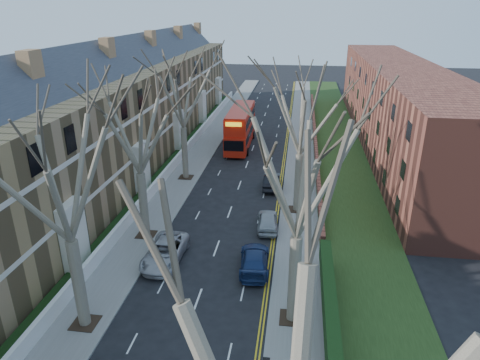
% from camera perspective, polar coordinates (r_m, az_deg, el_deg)
% --- Properties ---
extents(pavement_left, '(3.00, 102.00, 0.12)m').
position_cam_1_polar(pavement_left, '(54.45, -4.57, 4.61)').
color(pavement_left, slate).
rests_on(pavement_left, ground).
extents(pavement_right, '(3.00, 102.00, 0.12)m').
position_cam_1_polar(pavement_right, '(53.23, 8.18, 4.03)').
color(pavement_right, slate).
rests_on(pavement_right, ground).
extents(terrace_left, '(9.70, 78.00, 13.60)m').
position_cam_1_polar(terrace_left, '(47.99, -15.90, 8.19)').
color(terrace_left, '#96794C').
rests_on(terrace_left, ground).
extents(flats_right, '(13.97, 54.00, 10.00)m').
position_cam_1_polar(flats_right, '(57.09, 20.21, 9.26)').
color(flats_right, brown).
rests_on(flats_right, ground).
extents(front_wall_left, '(0.30, 78.00, 1.00)m').
position_cam_1_polar(front_wall_left, '(47.35, -8.60, 2.39)').
color(front_wall_left, white).
rests_on(front_wall_left, ground).
extents(grass_verge_right, '(6.00, 102.00, 0.06)m').
position_cam_1_polar(grass_verge_right, '(53.43, 13.02, 3.85)').
color(grass_verge_right, '#203613').
rests_on(grass_verge_right, ground).
extents(tree_left_mid, '(10.50, 10.50, 14.71)m').
position_cam_1_polar(tree_left_mid, '(22.00, -23.10, 1.96)').
color(tree_left_mid, '#6C604D').
rests_on(tree_left_mid, ground).
extents(tree_left_far, '(10.15, 10.15, 14.22)m').
position_cam_1_polar(tree_left_far, '(30.67, -13.77, 7.90)').
color(tree_left_far, '#6C604D').
rests_on(tree_left_far, ground).
extents(tree_left_dist, '(10.50, 10.50, 14.71)m').
position_cam_1_polar(tree_left_dist, '(41.75, -7.84, 12.47)').
color(tree_left_dist, '#6C604D').
rests_on(tree_left_dist, ground).
extents(tree_right_mid, '(10.50, 10.50, 14.71)m').
position_cam_1_polar(tree_right_mid, '(20.82, 8.13, 2.48)').
color(tree_right_mid, '#6C604D').
rests_on(tree_right_mid, ground).
extents(tree_right_far, '(10.15, 10.15, 14.22)m').
position_cam_1_polar(tree_right_far, '(34.40, 8.30, 9.82)').
color(tree_right_far, '#6C604D').
rests_on(tree_right_far, ground).
extents(double_decker_bus, '(2.95, 11.26, 4.69)m').
position_cam_1_polar(double_decker_bus, '(53.61, 0.06, 6.90)').
color(double_decker_bus, red).
rests_on(double_decker_bus, ground).
extents(car_left_far, '(2.41, 5.21, 1.44)m').
position_cam_1_polar(car_left_far, '(30.41, -9.98, -9.42)').
color(car_left_far, '#A6A5AB').
rests_on(car_left_far, ground).
extents(car_right_near, '(2.28, 4.84, 1.37)m').
position_cam_1_polar(car_right_near, '(29.22, 1.93, -10.58)').
color(car_right_near, navy).
rests_on(car_right_near, ground).
extents(car_right_mid, '(1.92, 4.13, 1.37)m').
position_cam_1_polar(car_right_mid, '(34.13, 3.71, -5.43)').
color(car_right_mid, '#9EA2A7').
rests_on(car_right_mid, ground).
extents(car_right_far, '(1.49, 4.24, 1.40)m').
position_cam_1_polar(car_right_far, '(41.62, 4.26, -0.14)').
color(car_right_far, black).
rests_on(car_right_far, ground).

